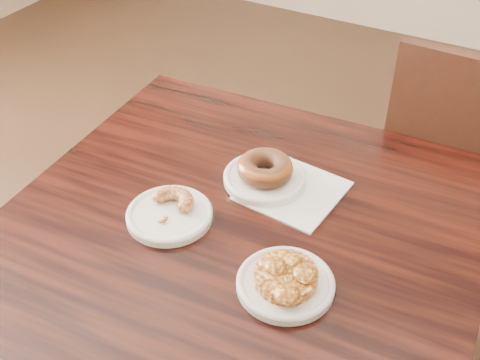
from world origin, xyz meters
The scene contains 9 objects.
cafe_table centered at (-0.02, -0.04, 0.38)m, with size 0.82×0.82×0.75m, color black.
chair_far centered at (0.31, 0.70, 0.45)m, with size 0.48×0.48×0.90m, color black, non-canonical shape.
napkin centered at (0.02, 0.10, 0.75)m, with size 0.17×0.17×0.00m, color white.
plate_donut centered at (-0.03, 0.10, 0.76)m, with size 0.16×0.16×0.01m, color white.
plate_cruller centered at (-0.14, -0.07, 0.76)m, with size 0.15×0.15×0.01m, color white.
plate_fritter centered at (0.11, -0.12, 0.76)m, with size 0.15×0.15×0.01m, color silver.
glazed_donut centered at (-0.03, 0.10, 0.78)m, with size 0.11×0.11×0.04m, color brown.
apple_fritter centered at (0.11, -0.12, 0.78)m, with size 0.13×0.13×0.03m, color #491E07, non-canonical shape.
cruller_fragment centered at (-0.14, -0.07, 0.77)m, with size 0.09×0.09×0.02m, color #623313, non-canonical shape.
Camera 1 is at (0.35, -0.71, 1.47)m, focal length 45.00 mm.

